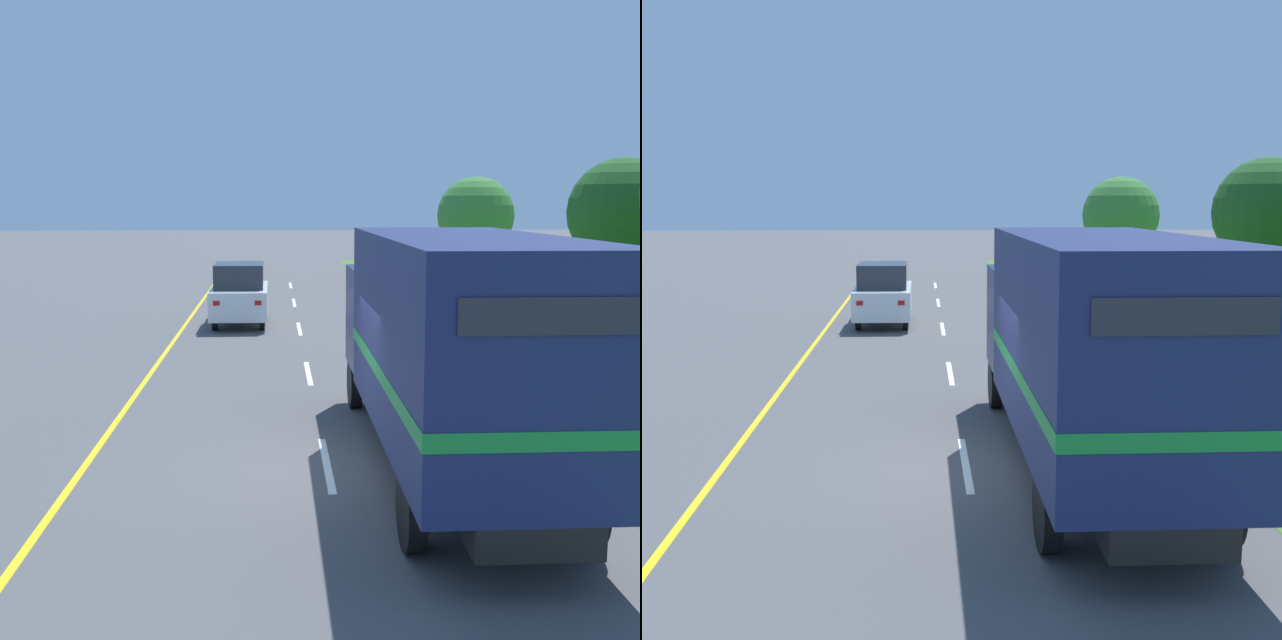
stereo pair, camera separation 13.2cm
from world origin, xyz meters
The scene contains 12 objects.
ground_plane centered at (0.00, 0.00, 0.00)m, with size 200.00×200.00×0.00m, color #515154.
edge_line_yellow centered at (-3.70, 13.07, 0.00)m, with size 0.12×59.35×0.01m, color yellow.
centre_dash_near centered at (0.00, 0.25, 0.00)m, with size 0.12×2.60×0.01m, color white.
centre_dash_mid_a centered at (0.00, 6.85, 0.00)m, with size 0.12×2.60×0.01m, color white.
centre_dash_mid_b centered at (0.00, 13.45, 0.00)m, with size 0.12×2.60×0.01m, color white.
centre_dash_far centered at (0.00, 20.05, 0.00)m, with size 0.12×2.60×0.01m, color white.
centre_dash_farthest centered at (0.00, 26.65, 0.00)m, with size 0.12×2.60×0.01m, color white.
horse_trailer_truck centered at (1.80, -0.29, 1.99)m, with size 2.40×8.75×3.56m.
lead_car_white centered at (-1.91, 14.48, 1.01)m, with size 1.80×3.86×2.01m.
highway_sign centered at (6.10, 5.77, 1.77)m, with size 2.31×0.09×2.82m.
roadside_tree_mid centered at (12.16, 17.69, 3.59)m, with size 4.03×4.03×5.61m.
roadside_tree_far centered at (9.14, 27.61, 3.31)m, with size 3.76×3.76×5.20m.
Camera 1 is at (-0.79, -11.60, 4.01)m, focal length 45.00 mm.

